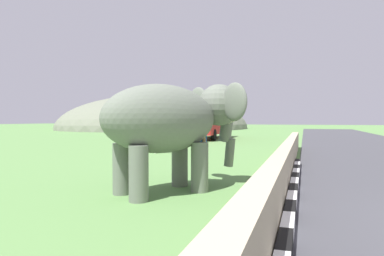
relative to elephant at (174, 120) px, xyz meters
name	(u,v)px	position (x,y,z in m)	size (l,w,h in m)	color
striped_curb	(289,218)	(-1.92, -2.90, -1.69)	(16.20, 0.20, 0.24)	white
barrier_parapet	(281,174)	(0.43, -2.60, -1.31)	(28.00, 0.36, 1.00)	tan
elephant	(174,120)	(0.00, 0.00, 0.00)	(3.94, 3.62, 2.80)	slate
person_handler	(200,151)	(1.13, -0.33, -0.88)	(0.50, 0.51, 1.66)	navy
bus_red	(208,117)	(22.14, 5.40, 0.27)	(8.55, 2.83, 3.50)	#B21E1E
cow_near	(149,137)	(8.45, 4.81, -0.94)	(0.71, 1.91, 1.23)	beige
cow_mid	(208,130)	(20.36, 4.89, -0.94)	(0.72, 1.91, 1.23)	beige
hill_east	(158,128)	(53.43, 24.70, -1.81)	(43.88, 35.10, 13.08)	slate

